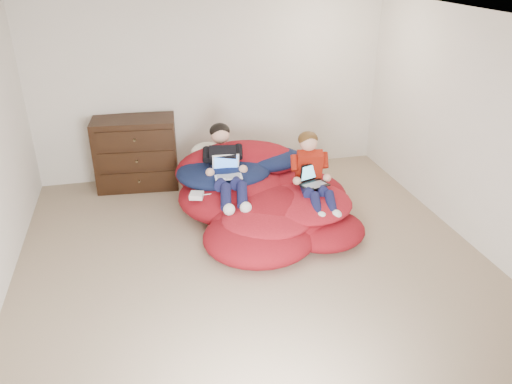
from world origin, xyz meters
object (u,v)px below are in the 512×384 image
Objects in this scene: beanbag_pile at (263,198)px; laptop_black at (313,179)px; dresser at (136,153)px; laptop_white at (227,170)px; older_boy at (225,163)px; younger_boy at (313,171)px.

laptop_black is (0.55, -0.24, 0.31)m from beanbag_pile.
laptop_black is (2.04, -1.54, 0.07)m from dresser.
beanbag_pile is at bearing -15.31° from laptop_white.
older_boy is (-0.42, 0.23, 0.42)m from beanbag_pile.
younger_boy reaches higher than laptop_black.
laptop_white is (-0.00, -0.12, -0.05)m from older_boy.
younger_boy is (2.04, -1.52, 0.16)m from dresser.
dresser is at bearing 131.95° from laptop_white.
older_boy is at bearing 151.36° from beanbag_pile.
dresser is 1.17× the size of younger_boy.
older_boy reaches higher than laptop_white.
younger_boy is at bearing -18.82° from laptop_white.
laptop_black is at bearing -25.93° from older_boy.
dresser is at bearing 134.88° from older_boy.
beanbag_pile is 6.76× the size of laptop_white.
beanbag_pile reaches higher than laptop_black.
older_boy reaches higher than beanbag_pile.
dresser reaches higher than beanbag_pile.
dresser reaches higher than laptop_white.
laptop_white is (-0.98, 0.33, -0.02)m from younger_boy.
beanbag_pile is 6.22× the size of laptop_black.
older_boy is 3.36× the size of laptop_black.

